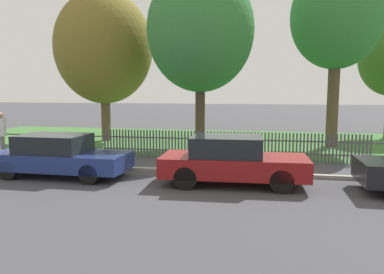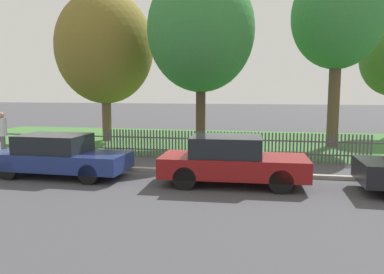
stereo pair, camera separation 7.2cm
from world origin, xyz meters
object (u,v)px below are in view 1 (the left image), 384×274
at_px(covered_motorcycle, 217,148).
at_px(tree_behind_motorcycle, 200,31).
at_px(parked_car_navy_estate, 232,160).
at_px(pedestrian_near_fence, 1,132).
at_px(parked_car_black_saloon, 59,156).
at_px(tree_nearest_kerb, 104,48).
at_px(tree_mid_park, 337,17).

xyz_separation_m(covered_motorcycle, tree_behind_motorcycle, (-1.22, 3.44, 4.77)).
height_order(parked_car_navy_estate, pedestrian_near_fence, pedestrian_near_fence).
height_order(parked_car_black_saloon, tree_nearest_kerb, tree_nearest_kerb).
xyz_separation_m(tree_nearest_kerb, tree_mid_park, (11.60, -0.05, 1.14)).
xyz_separation_m(parked_car_navy_estate, tree_behind_motorcycle, (-1.99, 6.36, 4.66)).
bearing_deg(covered_motorcycle, tree_nearest_kerb, 146.08).
distance_m(covered_motorcycle, tree_mid_park, 9.05).
bearing_deg(tree_nearest_kerb, parked_car_black_saloon, -76.50).
relative_size(tree_behind_motorcycle, pedestrian_near_fence, 4.38).
height_order(parked_car_black_saloon, pedestrian_near_fence, pedestrian_near_fence).
bearing_deg(tree_mid_park, covered_motorcycle, -132.87).
height_order(tree_behind_motorcycle, pedestrian_near_fence, tree_behind_motorcycle).
distance_m(parked_car_black_saloon, parked_car_navy_estate, 5.48).
relative_size(parked_car_black_saloon, covered_motorcycle, 2.10).
height_order(parked_car_black_saloon, tree_behind_motorcycle, tree_behind_motorcycle).
bearing_deg(tree_behind_motorcycle, pedestrian_near_fence, -152.17).
xyz_separation_m(covered_motorcycle, tree_mid_park, (4.91, 5.29, 5.47)).
distance_m(parked_car_navy_estate, pedestrian_near_fence, 9.71).
bearing_deg(parked_car_navy_estate, pedestrian_near_fence, 163.13).
relative_size(parked_car_black_saloon, tree_nearest_kerb, 0.55).
relative_size(parked_car_black_saloon, tree_mid_park, 0.51).
bearing_deg(tree_nearest_kerb, pedestrian_near_fence, -108.34).
height_order(parked_car_navy_estate, covered_motorcycle, parked_car_navy_estate).
distance_m(parked_car_black_saloon, tree_mid_park, 13.75).
height_order(covered_motorcycle, tree_behind_motorcycle, tree_behind_motorcycle).
distance_m(covered_motorcycle, pedestrian_near_fence, 8.64).
bearing_deg(parked_car_navy_estate, tree_behind_motorcycle, 105.16).
relative_size(parked_car_black_saloon, tree_behind_motorcycle, 0.53).
bearing_deg(covered_motorcycle, pedestrian_near_fence, -172.27).
relative_size(tree_mid_park, pedestrian_near_fence, 4.59).
xyz_separation_m(tree_behind_motorcycle, pedestrian_near_fence, (-7.40, -3.90, -4.33)).
relative_size(parked_car_navy_estate, tree_behind_motorcycle, 0.52).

